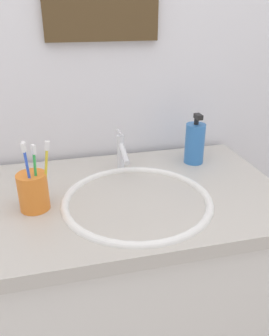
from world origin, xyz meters
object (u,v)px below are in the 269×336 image
at_px(toothbrush_cup, 33,192).
at_px(toothbrush_white, 27,169).
at_px(toothbrush_blue, 29,173).
at_px(soap_dispenser, 195,143).
at_px(toothbrush_green, 36,173).
at_px(toothbrush_yellow, 46,171).
at_px(faucet, 122,152).

bearing_deg(toothbrush_cup, toothbrush_white, 111.44).
height_order(toothbrush_blue, soap_dispenser, toothbrush_blue).
bearing_deg(toothbrush_white, toothbrush_green, -58.36).
bearing_deg(toothbrush_blue, toothbrush_white, 97.61).
xyz_separation_m(toothbrush_yellow, soap_dispenser, (0.50, 0.19, -0.04)).
distance_m(toothbrush_blue, soap_dispenser, 0.58).
relative_size(toothbrush_cup, toothbrush_yellow, 0.55).
height_order(faucet, toothbrush_cup, faucet).
distance_m(toothbrush_green, toothbrush_blue, 0.02).
height_order(faucet, toothbrush_white, toothbrush_white).
xyz_separation_m(toothbrush_yellow, toothbrush_blue, (-0.04, -0.02, 0.00)).
distance_m(toothbrush_yellow, soap_dispenser, 0.54).
distance_m(toothbrush_white, soap_dispenser, 0.57).
distance_m(faucet, soap_dispenser, 0.26).
bearing_deg(toothbrush_yellow, toothbrush_blue, -159.14).
height_order(toothbrush_green, toothbrush_blue, toothbrush_blue).
bearing_deg(faucet, toothbrush_white, -151.64).
height_order(toothbrush_yellow, soap_dispenser, toothbrush_yellow).
relative_size(faucet, soap_dispenser, 0.79).
bearing_deg(toothbrush_blue, toothbrush_cup, 81.83).
distance_m(toothbrush_green, soap_dispenser, 0.56).
xyz_separation_m(toothbrush_cup, toothbrush_blue, (-0.00, -0.02, 0.06)).
bearing_deg(faucet, toothbrush_cup, -147.22).
height_order(toothbrush_cup, toothbrush_green, toothbrush_green).
distance_m(toothbrush_white, toothbrush_blue, 0.05).
relative_size(toothbrush_cup, toothbrush_blue, 0.53).
xyz_separation_m(faucet, soap_dispenser, (0.26, 0.01, 0.01)).
relative_size(toothbrush_green, toothbrush_yellow, 0.98).
xyz_separation_m(toothbrush_blue, soap_dispenser, (0.54, 0.21, -0.04)).
bearing_deg(toothbrush_cup, faucet, 32.78).
bearing_deg(toothbrush_green, soap_dispenser, 20.79).
bearing_deg(toothbrush_white, faucet, 28.36).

